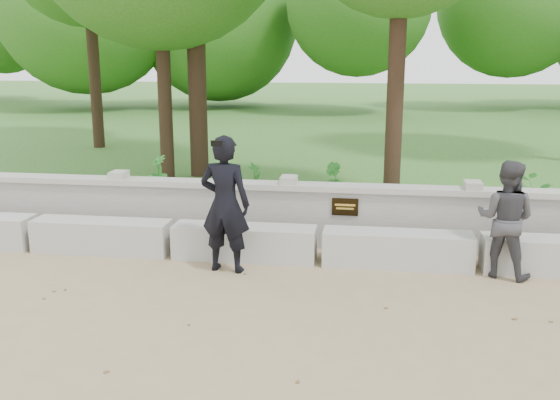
{
  "coord_description": "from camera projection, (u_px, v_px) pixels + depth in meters",
  "views": [
    {
      "loc": [
        0.62,
        -5.88,
        2.69
      ],
      "look_at": [
        -0.47,
        1.57,
        0.9
      ],
      "focal_mm": 40.0,
      "sensor_mm": 36.0,
      "label": 1
    }
  ],
  "objects": [
    {
      "name": "man_main",
      "position": [
        225.0,
        204.0,
        7.69
      ],
      "size": [
        0.67,
        0.6,
        1.72
      ],
      "color": "black",
      "rests_on": "ground"
    },
    {
      "name": "shrub_d",
      "position": [
        158.0,
        172.0,
        11.44
      ],
      "size": [
        0.45,
        0.45,
        0.61
      ],
      "primitive_type": "imported",
      "rotation": [
        0.0,
        0.0,
        5.6
      ],
      "color": "#2E7E2B",
      "rests_on": "lawn"
    },
    {
      "name": "parapet_wall",
      "position": [
        324.0,
        215.0,
        8.76
      ],
      "size": [
        12.5,
        0.35,
        0.9
      ],
      "color": "#AAA7A0",
      "rests_on": "ground"
    },
    {
      "name": "ground",
      "position": [
        304.0,
        322.0,
        6.36
      ],
      "size": [
        80.0,
        80.0,
        0.0
      ],
      "primitive_type": "plane",
      "color": "#97835C",
      "rests_on": "ground"
    },
    {
      "name": "shrub_c",
      "position": [
        539.0,
        198.0,
        9.21
      ],
      "size": [
        0.73,
        0.68,
        0.67
      ],
      "primitive_type": "imported",
      "rotation": [
        0.0,
        0.0,
        3.44
      ],
      "color": "#2E7E2B",
      "rests_on": "lawn"
    },
    {
      "name": "shrub_b",
      "position": [
        333.0,
        178.0,
        10.91
      ],
      "size": [
        0.4,
        0.4,
        0.57
      ],
      "primitive_type": "imported",
      "rotation": [
        0.0,
        0.0,
        2.38
      ],
      "color": "#2E7E2B",
      "rests_on": "lawn"
    },
    {
      "name": "lawn",
      "position": [
        351.0,
        135.0,
        19.81
      ],
      "size": [
        40.0,
        22.0,
        0.25
      ],
      "primitive_type": "cube",
      "color": "#245820",
      "rests_on": "ground"
    },
    {
      "name": "visitor_left",
      "position": [
        506.0,
        219.0,
        7.54
      ],
      "size": [
        0.86,
        0.78,
        1.44
      ],
      "color": "#3A3A3E",
      "rests_on": "ground"
    },
    {
      "name": "concrete_bench",
      "position": [
        319.0,
        246.0,
        8.14
      ],
      "size": [
        11.9,
        0.45,
        0.45
      ],
      "color": "#B5B2AB",
      "rests_on": "ground"
    },
    {
      "name": "shrub_a",
      "position": [
        255.0,
        177.0,
        11.08
      ],
      "size": [
        0.31,
        0.35,
        0.55
      ],
      "primitive_type": "imported",
      "rotation": [
        0.0,
        0.0,
        1.05
      ],
      "color": "#2E7E2B",
      "rests_on": "lawn"
    }
  ]
}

